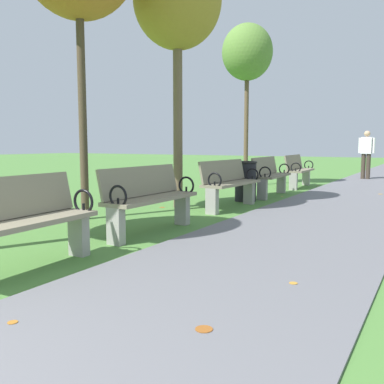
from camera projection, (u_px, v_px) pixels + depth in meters
The scene contains 10 objects.
park_bench_2 at pixel (17, 222), 3.88m from camera, with size 0.53×1.62×0.90m.
park_bench_3 at pixel (149, 198), 5.65m from camera, with size 0.49×1.61×0.90m.
park_bench_4 at pixel (230, 183), 7.81m from camera, with size 0.54×1.62×0.90m.
park_bench_5 at pixel (270, 175), 9.69m from camera, with size 0.55×1.62×0.90m.
park_bench_6 at pixel (298, 170), 11.61m from camera, with size 0.55×1.62×0.90m.
tree_3 at pixel (177, 2), 7.60m from camera, with size 1.61×1.61×4.68m.
tree_4 at pixel (247, 53), 11.71m from camera, with size 1.41×1.41×4.52m.
pedestrian_walking at pixel (366, 152), 14.21m from camera, with size 0.53×0.24×1.62m.
trash_bin at pixel (246, 181), 8.83m from camera, with size 0.48×0.48×0.84m.
scattered_leaves at pixel (238, 217), 6.86m from camera, with size 4.44×15.20×0.02m.
Camera 1 is at (2.83, -0.04, 1.20)m, focal length 39.42 mm.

